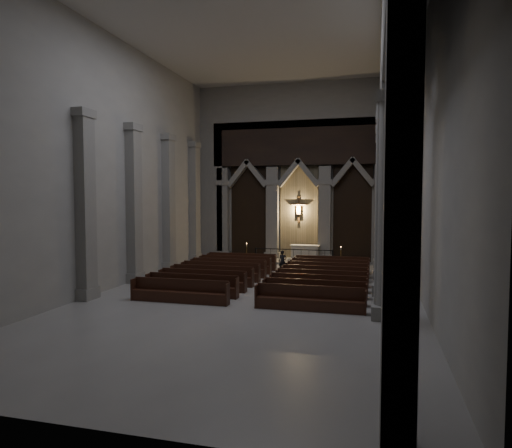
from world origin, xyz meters
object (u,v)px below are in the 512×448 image
Objects in this scene: altar_rail at (293,254)px; candle_stand_right at (341,261)px; candle_stand_left at (247,257)px; altar at (305,252)px; worshipper at (283,261)px; pews at (268,279)px.

altar_rail is 3.05m from candle_stand_right.
candle_stand_left reaches higher than candle_stand_right.
altar is 1.52× the size of worshipper.
candle_stand_right reaches higher than altar_rail.
candle_stand_right is 7.78m from pews.
altar_rail is (-0.56, -1.25, 0.02)m from altar.
worshipper is at bearing 90.53° from pews.
altar is 1.48× the size of candle_stand_left.
candle_stand_left is 0.14× the size of pews.
candle_stand_left reaches higher than worshipper.
pews is at bearing -108.72° from worshipper.
altar_rail is 3.36m from worshipper.
pews is (0.00, -7.25, -0.36)m from altar_rail.
candle_stand_right is at bearing 67.10° from pews.
worshipper is (-0.60, -4.61, -0.01)m from altar.
worshipper is (3.09, -3.28, 0.28)m from candle_stand_left.
altar is 0.20× the size of pews.
altar_rail is 7.26m from pews.
altar is 1.37m from altar_rail.
candle_stand_left is 1.06× the size of candle_stand_right.
worshipper is at bearing -97.41° from altar.
candle_stand_left is at bearing -178.46° from altar_rail.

